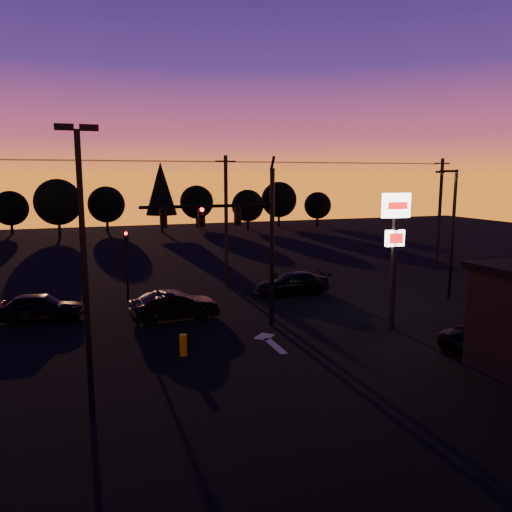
{
  "coord_description": "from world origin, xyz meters",
  "views": [
    {
      "loc": [
        -7.56,
        -19.13,
        7.63
      ],
      "look_at": [
        1.0,
        5.0,
        3.5
      ],
      "focal_mm": 35.0,
      "sensor_mm": 36.0,
      "label": 1
    }
  ],
  "objects_px": {
    "streetlight": "(452,229)",
    "bollard": "(183,345)",
    "car_left": "(40,307)",
    "car_right": "(292,283)",
    "pylon_sign": "(395,232)",
    "traffic_signal_mast": "(242,231)",
    "car_mid": "(175,306)",
    "suv_parked": "(496,346)",
    "parking_lot_light": "(84,253)",
    "secondary_signal": "(127,256)"
  },
  "relations": [
    {
      "from": "pylon_sign",
      "to": "car_left",
      "type": "bearing_deg",
      "value": 156.27
    },
    {
      "from": "bollard",
      "to": "car_mid",
      "type": "height_order",
      "value": "car_mid"
    },
    {
      "from": "secondary_signal",
      "to": "streetlight",
      "type": "relative_size",
      "value": 0.54
    },
    {
      "from": "car_right",
      "to": "car_mid",
      "type": "bearing_deg",
      "value": -67.05
    },
    {
      "from": "parking_lot_light",
      "to": "pylon_sign",
      "type": "relative_size",
      "value": 1.34
    },
    {
      "from": "traffic_signal_mast",
      "to": "parking_lot_light",
      "type": "height_order",
      "value": "parking_lot_light"
    },
    {
      "from": "car_left",
      "to": "car_right",
      "type": "height_order",
      "value": "car_left"
    },
    {
      "from": "pylon_sign",
      "to": "suv_parked",
      "type": "relative_size",
      "value": 1.53
    },
    {
      "from": "secondary_signal",
      "to": "car_right",
      "type": "xyz_separation_m",
      "value": [
        10.25,
        -1.52,
        -2.15
      ]
    },
    {
      "from": "bollard",
      "to": "suv_parked",
      "type": "bearing_deg",
      "value": -21.7
    },
    {
      "from": "secondary_signal",
      "to": "car_right",
      "type": "bearing_deg",
      "value": -8.42
    },
    {
      "from": "traffic_signal_mast",
      "to": "streetlight",
      "type": "distance_m",
      "value": 14.1
    },
    {
      "from": "parking_lot_light",
      "to": "car_right",
      "type": "height_order",
      "value": "parking_lot_light"
    },
    {
      "from": "car_left",
      "to": "car_right",
      "type": "xyz_separation_m",
      "value": [
        15.03,
        1.1,
        -0.05
      ]
    },
    {
      "from": "streetlight",
      "to": "car_left",
      "type": "relative_size",
      "value": 1.81
    },
    {
      "from": "streetlight",
      "to": "car_mid",
      "type": "bearing_deg",
      "value": 175.89
    },
    {
      "from": "secondary_signal",
      "to": "car_left",
      "type": "height_order",
      "value": "secondary_signal"
    },
    {
      "from": "traffic_signal_mast",
      "to": "pylon_sign",
      "type": "distance_m",
      "value": 7.52
    },
    {
      "from": "traffic_signal_mast",
      "to": "car_right",
      "type": "distance_m",
      "value": 9.06
    },
    {
      "from": "pylon_sign",
      "to": "car_mid",
      "type": "relative_size",
      "value": 1.48
    },
    {
      "from": "car_left",
      "to": "suv_parked",
      "type": "height_order",
      "value": "car_left"
    },
    {
      "from": "pylon_sign",
      "to": "bollard",
      "type": "height_order",
      "value": "pylon_sign"
    },
    {
      "from": "bollard",
      "to": "car_left",
      "type": "relative_size",
      "value": 0.21
    },
    {
      "from": "traffic_signal_mast",
      "to": "pylon_sign",
      "type": "xyz_separation_m",
      "value": [
        7.1,
        -2.49,
        -0.02
      ]
    },
    {
      "from": "streetlight",
      "to": "car_right",
      "type": "height_order",
      "value": "streetlight"
    },
    {
      "from": "parking_lot_light",
      "to": "car_mid",
      "type": "relative_size",
      "value": 1.98
    },
    {
      "from": "pylon_sign",
      "to": "car_mid",
      "type": "bearing_deg",
      "value": 152.45
    },
    {
      "from": "car_mid",
      "to": "suv_parked",
      "type": "height_order",
      "value": "car_mid"
    },
    {
      "from": "streetlight",
      "to": "car_left",
      "type": "distance_m",
      "value": 24.21
    },
    {
      "from": "traffic_signal_mast",
      "to": "car_mid",
      "type": "height_order",
      "value": "traffic_signal_mast"
    },
    {
      "from": "traffic_signal_mast",
      "to": "car_mid",
      "type": "relative_size",
      "value": 1.86
    },
    {
      "from": "secondary_signal",
      "to": "bollard",
      "type": "distance_m",
      "value": 10.67
    },
    {
      "from": "parking_lot_light",
      "to": "streetlight",
      "type": "xyz_separation_m",
      "value": [
        21.41,
        8.5,
        -0.85
      ]
    },
    {
      "from": "parking_lot_light",
      "to": "car_left",
      "type": "relative_size",
      "value": 2.07
    },
    {
      "from": "car_left",
      "to": "car_right",
      "type": "bearing_deg",
      "value": -74.72
    },
    {
      "from": "secondary_signal",
      "to": "car_mid",
      "type": "relative_size",
      "value": 0.94
    },
    {
      "from": "traffic_signal_mast",
      "to": "bollard",
      "type": "relative_size",
      "value": 9.12
    },
    {
      "from": "traffic_signal_mast",
      "to": "car_left",
      "type": "distance_m",
      "value": 11.62
    },
    {
      "from": "parking_lot_light",
      "to": "car_left",
      "type": "distance_m",
      "value": 12.91
    },
    {
      "from": "suv_parked",
      "to": "parking_lot_light",
      "type": "bearing_deg",
      "value": 156.07
    },
    {
      "from": "car_right",
      "to": "pylon_sign",
      "type": "bearing_deg",
      "value": 13.14
    },
    {
      "from": "traffic_signal_mast",
      "to": "car_right",
      "type": "relative_size",
      "value": 1.76
    },
    {
      "from": "car_left",
      "to": "secondary_signal",
      "type": "bearing_deg",
      "value": -50.21
    },
    {
      "from": "secondary_signal",
      "to": "suv_parked",
      "type": "height_order",
      "value": "secondary_signal"
    },
    {
      "from": "car_left",
      "to": "car_mid",
      "type": "height_order",
      "value": "car_mid"
    },
    {
      "from": "traffic_signal_mast",
      "to": "bollard",
      "type": "bearing_deg",
      "value": -141.62
    },
    {
      "from": "streetlight",
      "to": "bollard",
      "type": "relative_size",
      "value": 8.5
    },
    {
      "from": "pylon_sign",
      "to": "traffic_signal_mast",
      "type": "bearing_deg",
      "value": 160.64
    },
    {
      "from": "streetlight",
      "to": "suv_parked",
      "type": "height_order",
      "value": "streetlight"
    },
    {
      "from": "parking_lot_light",
      "to": "car_mid",
      "type": "distance_m",
      "value": 11.62
    }
  ]
}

